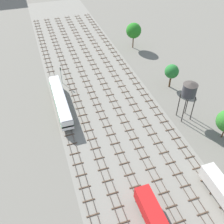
# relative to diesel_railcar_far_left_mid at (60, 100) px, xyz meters

# --- Properties ---
(ground_plane) EXTENTS (480.00, 480.00, 0.00)m
(ground_plane) POSITION_rel_diesel_railcar_far_left_mid_xyz_m (11.73, 1.88, -2.60)
(ground_plane) COLOR slate
(ballast_bed) EXTENTS (27.46, 176.00, 0.01)m
(ballast_bed) POSITION_rel_diesel_railcar_far_left_mid_xyz_m (11.73, 1.88, -2.59)
(ballast_bed) COLOR gray
(ballast_bed) RESTS_ON ground
(track_far_left) EXTENTS (2.40, 126.00, 0.29)m
(track_far_left) POSITION_rel_diesel_railcar_far_left_mid_xyz_m (0.00, 2.88, -2.46)
(track_far_left) COLOR #47382D
(track_far_left) RESTS_ON ground
(track_left) EXTENTS (2.40, 126.00, 0.29)m
(track_left) POSITION_rel_diesel_railcar_far_left_mid_xyz_m (4.69, 2.88, -2.46)
(track_left) COLOR #47382D
(track_left) RESTS_ON ground
(track_centre_left) EXTENTS (2.40, 126.00, 0.29)m
(track_centre_left) POSITION_rel_diesel_railcar_far_left_mid_xyz_m (9.38, 2.88, -2.46)
(track_centre_left) COLOR #47382D
(track_centre_left) RESTS_ON ground
(track_centre) EXTENTS (2.40, 126.00, 0.29)m
(track_centre) POSITION_rel_diesel_railcar_far_left_mid_xyz_m (14.07, 2.88, -2.46)
(track_centre) COLOR #47382D
(track_centre) RESTS_ON ground
(track_centre_right) EXTENTS (2.40, 126.00, 0.29)m
(track_centre_right) POSITION_rel_diesel_railcar_far_left_mid_xyz_m (18.76, 2.88, -2.46)
(track_centre_right) COLOR #47382D
(track_centre_right) RESTS_ON ground
(track_right) EXTENTS (2.40, 126.00, 0.29)m
(track_right) POSITION_rel_diesel_railcar_far_left_mid_xyz_m (23.46, 2.88, -2.46)
(track_right) COLOR #47382D
(track_right) RESTS_ON ground
(diesel_railcar_far_left_mid) EXTENTS (2.96, 20.50, 3.80)m
(diesel_railcar_far_left_mid) POSITION_rel_diesel_railcar_far_left_mid_xyz_m (0.00, 0.00, 0.00)
(diesel_railcar_far_left_mid) COLOR white
(diesel_railcar_far_left_mid) RESTS_ON ground
(water_tower) EXTENTS (3.53, 3.53, 10.56)m
(water_tower) POSITION_rel_diesel_railcar_far_left_mid_xyz_m (28.93, -13.55, 6.00)
(water_tower) COLOR #2D2826
(water_tower) RESTS_ON ground
(signal_post_nearest) EXTENTS (0.28, 0.47, 5.48)m
(signal_post_nearest) POSITION_rel_diesel_railcar_far_left_mid_xyz_m (2.35, 11.75, 0.88)
(signal_post_nearest) COLOR gray
(signal_post_nearest) RESTS_ON ground
(lineside_tree_0) EXTENTS (4.03, 4.03, 7.24)m
(lineside_tree_0) POSITION_rel_diesel_railcar_far_left_mid_xyz_m (32.08, -0.20, 2.58)
(lineside_tree_0) COLOR #4C331E
(lineside_tree_0) RESTS_ON ground
(lineside_tree_1) EXTENTS (5.40, 5.40, 9.24)m
(lineside_tree_1) POSITION_rel_diesel_railcar_far_left_mid_xyz_m (31.36, 26.70, 3.92)
(lineside_tree_1) COLOR #4C331E
(lineside_tree_1) RESTS_ON ground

